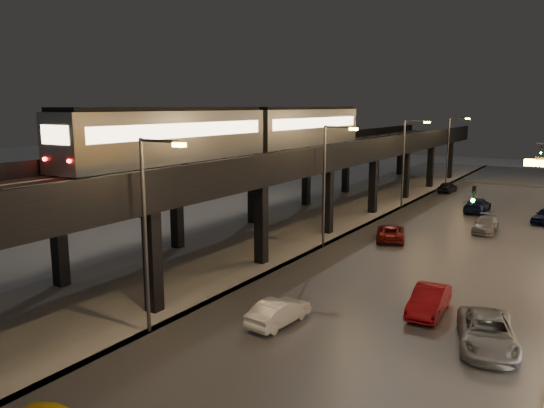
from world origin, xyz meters
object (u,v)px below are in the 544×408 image
Objects in this scene: car_near_white at (279,313)px; car_onc_dark at (487,334)px; car_mid_silver at (390,233)px; car_onc_white at (486,225)px; car_onc_silver at (429,301)px; subway_train at (250,130)px; car_mid_dark at (477,206)px; car_far_white at (447,188)px.

car_onc_dark is at bearing -158.72° from car_near_white.
car_mid_silver is at bearing -81.67° from car_near_white.
car_near_white is 0.87× the size of car_onc_white.
car_near_white is at bearing 73.90° from car_mid_silver.
car_mid_silver is 14.94m from car_onc_silver.
subway_train is 24.42m from car_mid_dark.
car_mid_dark is at bearing -122.10° from car_mid_silver.
car_onc_white is at bearing -149.25° from car_mid_silver.
car_onc_silver is at bearing 96.63° from car_mid_dark.
car_mid_silver is (-1.01, 18.45, 0.00)m from car_near_white.
car_far_white is (-3.11, 44.55, 0.02)m from car_near_white.
car_onc_dark is at bearing -41.29° from car_onc_silver.
car_mid_silver is 0.92× the size of car_mid_dark.
car_onc_silver is (3.28, -28.53, -0.01)m from car_mid_dark.
car_mid_dark reaches higher than car_mid_silver.
car_mid_silver is 26.19m from car_far_white.
car_far_white reaches higher than car_mid_silver.
car_onc_white reaches higher than car_near_white.
car_mid_dark is 31.75m from car_onc_dark.
car_near_white is at bearing -51.98° from subway_train.
car_onc_white is (2.29, -8.34, -0.08)m from car_mid_dark.
car_onc_dark is 1.17× the size of car_onc_white.
subway_train reaches higher than car_far_white.
car_near_white is at bearing -103.38° from car_onc_white.
car_mid_silver is at bearing -132.77° from car_onc_white.
car_mid_silver is at bearing 107.08° from car_onc_dark.
car_onc_white is at bearing 85.42° from car_onc_dark.
car_far_white is at bearing -80.81° from car_near_white.
subway_train is 9.89× the size of car_near_white.
car_onc_white is at bearing 28.51° from subway_train.
subway_train is at bearing -46.78° from car_near_white.
car_mid_dark is (2.46, 33.66, 0.08)m from car_near_white.
car_onc_silver is (5.74, 5.12, 0.08)m from car_near_white.
car_onc_white is (7.86, -19.24, -0.01)m from car_far_white.
car_far_white is 40.41m from car_onc_silver.
car_onc_silver is at bearing 107.46° from car_far_white.
subway_train reaches higher than car_onc_silver.
car_far_white reaches higher than car_onc_white.
subway_train is 7.67× the size of car_mid_dark.
car_onc_silver is at bearing -30.74° from subway_train.
car_near_white is 0.84× the size of car_mid_silver.
car_near_white is 44.66m from car_far_white.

